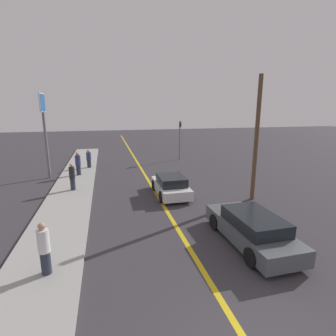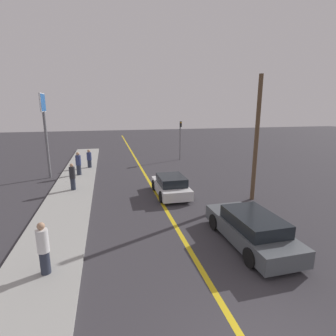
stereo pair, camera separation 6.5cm
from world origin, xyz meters
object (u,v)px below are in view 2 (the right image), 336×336
at_px(car_ahead_center, 171,186).
at_px(pedestrian_near_curb, 43,248).
at_px(car_near_right_lane, 251,229).
at_px(utility_pole, 256,140).
at_px(pedestrian_by_sign, 89,159).
at_px(roadside_sign, 44,118).
at_px(traffic_light, 180,136).
at_px(pedestrian_far_standing, 78,164).
at_px(pedestrian_mid_group, 72,177).

height_order(car_ahead_center, pedestrian_near_curb, pedestrian_near_curb).
xyz_separation_m(car_near_right_lane, car_ahead_center, (-1.69, 6.53, -0.03)).
bearing_deg(utility_pole, pedestrian_by_sign, 133.58).
bearing_deg(pedestrian_by_sign, car_near_right_lane, -65.04).
height_order(car_near_right_lane, roadside_sign, roadside_sign).
bearing_deg(traffic_light, pedestrian_far_standing, -153.98).
height_order(pedestrian_near_curb, roadside_sign, roadside_sign).
bearing_deg(traffic_light, pedestrian_mid_group, -138.11).
bearing_deg(car_ahead_center, car_near_right_lane, -75.54).
height_order(pedestrian_by_sign, traffic_light, traffic_light).
relative_size(car_near_right_lane, pedestrian_mid_group, 2.76).
height_order(roadside_sign, utility_pole, utility_pole).
bearing_deg(pedestrian_mid_group, pedestrian_by_sign, 83.99).
bearing_deg(car_near_right_lane, utility_pole, 57.13).
bearing_deg(roadside_sign, utility_pole, -32.09).
relative_size(pedestrian_mid_group, utility_pole, 0.24).
relative_size(pedestrian_near_curb, pedestrian_mid_group, 1.01).
relative_size(pedestrian_far_standing, pedestrian_by_sign, 1.14).
bearing_deg(pedestrian_by_sign, utility_pole, -46.42).
xyz_separation_m(car_ahead_center, pedestrian_far_standing, (-6.00, 6.04, 0.43)).
bearing_deg(pedestrian_far_standing, car_near_right_lane, -58.54).
xyz_separation_m(pedestrian_near_curb, pedestrian_far_standing, (-0.13, 12.98, 0.02)).
distance_m(pedestrian_mid_group, pedestrian_by_sign, 6.50).
relative_size(pedestrian_near_curb, pedestrian_far_standing, 0.97).
bearing_deg(pedestrian_by_sign, pedestrian_far_standing, -104.90).
bearing_deg(utility_pole, roadside_sign, 147.91).
height_order(pedestrian_near_curb, traffic_light, traffic_light).
height_order(car_ahead_center, pedestrian_mid_group, pedestrian_mid_group).
distance_m(pedestrian_far_standing, roadside_sign, 4.16).
height_order(car_near_right_lane, traffic_light, traffic_light).
bearing_deg(pedestrian_near_curb, utility_pole, 26.10).
height_order(car_ahead_center, pedestrian_by_sign, pedestrian_by_sign).
bearing_deg(pedestrian_far_standing, utility_pole, -36.73).
bearing_deg(pedestrian_mid_group, pedestrian_far_standing, 89.84).
xyz_separation_m(car_near_right_lane, roadside_sign, (-9.86, 12.67, 3.95)).
xyz_separation_m(pedestrian_mid_group, pedestrian_by_sign, (0.68, 6.46, -0.09)).
bearing_deg(car_near_right_lane, car_ahead_center, 103.07).
xyz_separation_m(pedestrian_by_sign, utility_pole, (9.88, -10.39, 2.64)).
xyz_separation_m(car_near_right_lane, pedestrian_mid_group, (-7.70, 8.62, 0.37)).
xyz_separation_m(car_near_right_lane, pedestrian_by_sign, (-7.02, 15.08, 0.28)).
bearing_deg(pedestrian_far_standing, pedestrian_near_curb, -89.44).
xyz_separation_m(pedestrian_near_curb, utility_pole, (10.43, 5.11, 2.54)).
distance_m(car_near_right_lane, utility_pole, 6.22).
bearing_deg(car_ahead_center, pedestrian_mid_group, 160.77).
bearing_deg(pedestrian_mid_group, car_ahead_center, -19.17).
relative_size(pedestrian_far_standing, traffic_light, 0.46).
bearing_deg(roadside_sign, pedestrian_near_curb, -80.04).
relative_size(car_near_right_lane, utility_pole, 0.67).
relative_size(car_ahead_center, pedestrian_near_curb, 2.21).
distance_m(traffic_light, roadside_sign, 12.85).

